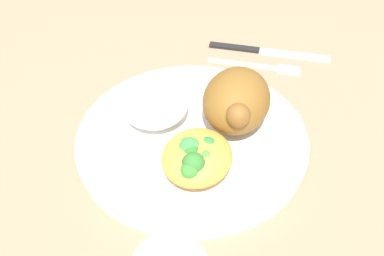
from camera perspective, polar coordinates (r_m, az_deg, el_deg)
The scene contains 7 objects.
ground_plane at distance 0.64m, azimuth -0.00°, elevation -1.94°, with size 2.00×2.00×0.00m, color #977658.
plate at distance 0.63m, azimuth -0.00°, elevation -1.27°, with size 0.29×0.29×0.02m.
roasted_chicken at distance 0.62m, azimuth 5.09°, elevation 3.08°, with size 0.11×0.08×0.07m.
rice_pile at distance 0.64m, azimuth -4.21°, elevation 2.54°, with size 0.09×0.08×0.03m, color white.
mac_cheese_with_broccoli at distance 0.57m, azimuth 0.54°, elevation -3.31°, with size 0.09×0.08×0.04m.
fork at distance 0.77m, azimuth 7.68°, elevation 7.04°, with size 0.03×0.14×0.01m.
knife at distance 0.81m, azimuth 7.58°, elevation 8.82°, with size 0.04×0.19×0.01m.
Camera 1 is at (0.43, 0.14, 0.46)m, focal length 46.88 mm.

